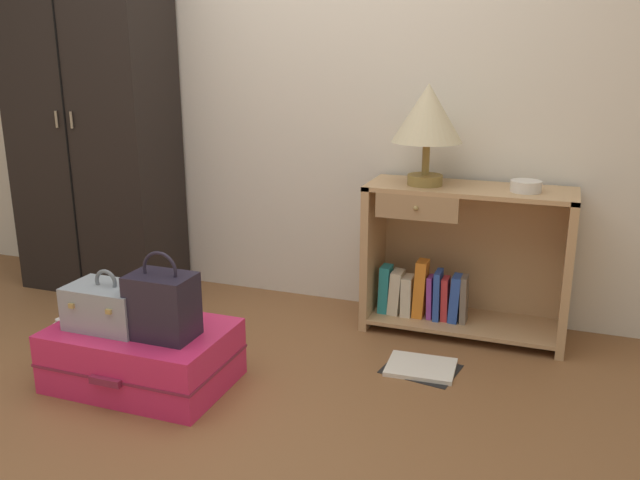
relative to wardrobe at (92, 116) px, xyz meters
The scene contains 11 objects.
ground_plane 2.03m from the wardrobe, 43.51° to the right, with size 9.00×9.00×0.00m, color brown.
back_wall 1.33m from the wardrobe, 13.09° to the left, with size 6.40×0.10×2.60m, color silver.
wardrobe is the anchor object (origin of this frame).
bookshelf 2.21m from the wardrobe, ahead, with size 0.99×0.38×0.75m.
table_lamp 1.93m from the wardrobe, ahead, with size 0.34×0.34×0.48m.
bowl 2.42m from the wardrobe, ahead, with size 0.14×0.14×0.05m, color silver.
suitcase_large 1.63m from the wardrobe, 46.35° to the right, with size 0.75×0.51×0.26m.
train_case 1.48m from the wardrobe, 51.44° to the right, with size 0.33×0.23×0.25m.
handbag 1.63m from the wardrobe, 43.47° to the right, with size 0.26×0.18×0.36m.
bottle 1.40m from the wardrobe, 63.45° to the right, with size 0.07×0.07×0.20m.
open_book_on_floor 2.32m from the wardrobe, 12.58° to the right, with size 0.35×0.30×0.02m.
Camera 1 is at (1.29, -1.97, 1.39)m, focal length 37.48 mm.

